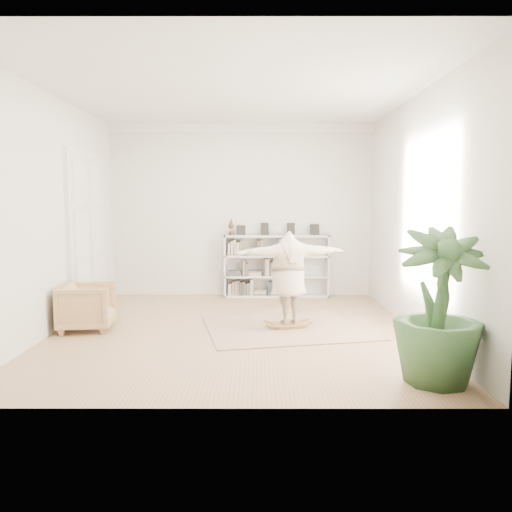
{
  "coord_description": "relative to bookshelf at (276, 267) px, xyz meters",
  "views": [
    {
      "loc": [
        0.34,
        -7.6,
        1.95
      ],
      "look_at": [
        0.32,
        0.4,
        1.11
      ],
      "focal_mm": 35.0,
      "sensor_mm": 36.0,
      "label": 1
    }
  ],
  "objects": [
    {
      "name": "floor",
      "position": [
        -0.74,
        -2.82,
        -0.64
      ],
      "size": [
        6.0,
        6.0,
        0.0
      ],
      "primitive_type": "plane",
      "color": "#9D7151",
      "rests_on": "ground"
    },
    {
      "name": "room_shell",
      "position": [
        -0.74,
        0.12,
        2.87
      ],
      "size": [
        6.0,
        6.0,
        6.0
      ],
      "color": "silver",
      "rests_on": "floor"
    },
    {
      "name": "doors",
      "position": [
        -3.45,
        -1.52,
        0.76
      ],
      "size": [
        0.09,
        1.78,
        2.92
      ],
      "color": "white",
      "rests_on": "floor"
    },
    {
      "name": "bookshelf",
      "position": [
        0.0,
        0.0,
        0.0
      ],
      "size": [
        2.2,
        0.35,
        1.64
      ],
      "color": "silver",
      "rests_on": "floor"
    },
    {
      "name": "armchair",
      "position": [
        -3.04,
        -2.82,
        -0.27
      ],
      "size": [
        0.88,
        0.86,
        0.72
      ],
      "primitive_type": "imported",
      "rotation": [
        0.0,
        0.0,
        1.69
      ],
      "color": "tan",
      "rests_on": "floor"
    },
    {
      "name": "rug",
      "position": [
        0.08,
        -2.73,
        -0.63
      ],
      "size": [
        2.86,
        2.47,
        0.02
      ],
      "primitive_type": "cube",
      "rotation": [
        0.0,
        0.0,
        0.21
      ],
      "color": "tan",
      "rests_on": "floor"
    },
    {
      "name": "rocker_board",
      "position": [
        0.08,
        -2.73,
        -0.57
      ],
      "size": [
        0.55,
        0.4,
        0.11
      ],
      "rotation": [
        0.0,
        0.0,
        0.21
      ],
      "color": "olive",
      "rests_on": "rug"
    },
    {
      "name": "person",
      "position": [
        0.08,
        -2.73,
        0.22
      ],
      "size": [
        1.84,
        0.84,
        1.45
      ],
      "primitive_type": "imported",
      "rotation": [
        0.0,
        0.0,
        3.35
      ],
      "color": "beige",
      "rests_on": "rocker_board"
    },
    {
      "name": "houseplant",
      "position": [
        1.56,
        -5.12,
        0.22
      ],
      "size": [
        1.0,
        1.0,
        1.71
      ],
      "primitive_type": "imported",
      "rotation": [
        0.0,
        0.0,
        -0.05
      ],
      "color": "#305229",
      "rests_on": "floor"
    }
  ]
}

